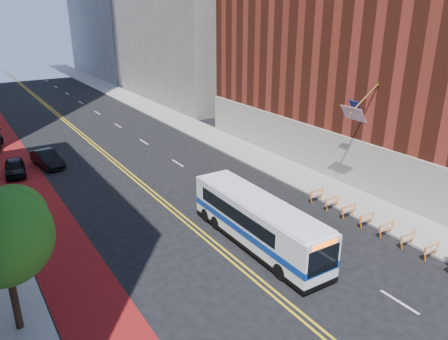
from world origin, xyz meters
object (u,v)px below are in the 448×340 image
object	(u,v)px
transit_bus	(257,221)
car_a	(15,167)
car_b	(47,159)
street_tree	(3,233)

from	to	relation	value
transit_bus	car_a	xyz separation A→B (m)	(-10.52, 20.57, -0.89)
car_b	transit_bus	bearing A→B (deg)	-79.99
transit_bus	car_b	size ratio (longest dim) A/B	2.45
street_tree	car_b	xyz separation A→B (m)	(5.73, 21.61, -4.17)
street_tree	transit_bus	distance (m)	13.85
car_a	car_b	world-z (taller)	car_b
street_tree	car_a	world-z (taller)	street_tree
transit_bus	street_tree	bearing A→B (deg)	-178.33
transit_bus	car_b	world-z (taller)	transit_bus
street_tree	car_a	xyz separation A→B (m)	(2.92, 20.86, -4.23)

